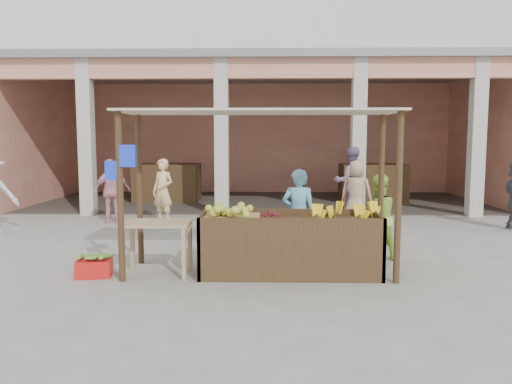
{
  "coord_description": "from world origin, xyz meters",
  "views": [
    {
      "loc": [
        0.16,
        -7.2,
        1.97
      ],
      "look_at": [
        -0.02,
        1.2,
        1.08
      ],
      "focal_mm": 35.0,
      "sensor_mm": 36.0,
      "label": 1
    }
  ],
  "objects_px": {
    "red_crate": "(94,268)",
    "vendor_green": "(377,215)",
    "fruit_stall": "(290,247)",
    "side_table": "(157,231)",
    "motorcycle": "(320,220)",
    "vendor_blue": "(299,211)"
  },
  "relations": [
    {
      "from": "vendor_blue",
      "to": "side_table",
      "type": "bearing_deg",
      "value": 32.68
    },
    {
      "from": "vendor_green",
      "to": "motorcycle",
      "type": "distance_m",
      "value": 1.5
    },
    {
      "from": "vendor_blue",
      "to": "vendor_green",
      "type": "relative_size",
      "value": 1.08
    },
    {
      "from": "red_crate",
      "to": "vendor_blue",
      "type": "distance_m",
      "value": 3.28
    },
    {
      "from": "side_table",
      "to": "vendor_blue",
      "type": "relative_size",
      "value": 0.62
    },
    {
      "from": "fruit_stall",
      "to": "red_crate",
      "type": "relative_size",
      "value": 5.38
    },
    {
      "from": "vendor_blue",
      "to": "fruit_stall",
      "type": "bearing_deg",
      "value": 85.56
    },
    {
      "from": "vendor_green",
      "to": "red_crate",
      "type": "bearing_deg",
      "value": -0.66
    },
    {
      "from": "side_table",
      "to": "vendor_blue",
      "type": "bearing_deg",
      "value": 23.3
    },
    {
      "from": "side_table",
      "to": "vendor_green",
      "type": "distance_m",
      "value": 3.55
    },
    {
      "from": "red_crate",
      "to": "motorcycle",
      "type": "relative_size",
      "value": 0.28
    },
    {
      "from": "red_crate",
      "to": "vendor_green",
      "type": "height_order",
      "value": "vendor_green"
    },
    {
      "from": "fruit_stall",
      "to": "side_table",
      "type": "height_order",
      "value": "fruit_stall"
    },
    {
      "from": "fruit_stall",
      "to": "side_table",
      "type": "bearing_deg",
      "value": -176.62
    },
    {
      "from": "red_crate",
      "to": "vendor_blue",
      "type": "relative_size",
      "value": 0.3
    },
    {
      "from": "side_table",
      "to": "vendor_green",
      "type": "relative_size",
      "value": 0.67
    },
    {
      "from": "fruit_stall",
      "to": "motorcycle",
      "type": "height_order",
      "value": "motorcycle"
    },
    {
      "from": "fruit_stall",
      "to": "vendor_green",
      "type": "bearing_deg",
      "value": 31.62
    },
    {
      "from": "red_crate",
      "to": "vendor_blue",
      "type": "xyz_separation_m",
      "value": [
        3.01,
        1.11,
        0.67
      ]
    },
    {
      "from": "vendor_blue",
      "to": "vendor_green",
      "type": "height_order",
      "value": "vendor_blue"
    },
    {
      "from": "vendor_blue",
      "to": "red_crate",
      "type": "bearing_deg",
      "value": 27.69
    },
    {
      "from": "fruit_stall",
      "to": "motorcycle",
      "type": "distance_m",
      "value": 2.24
    }
  ]
}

